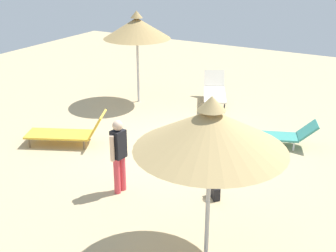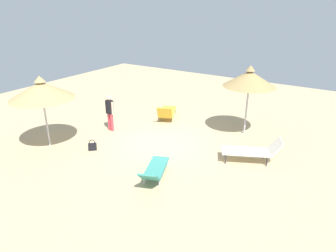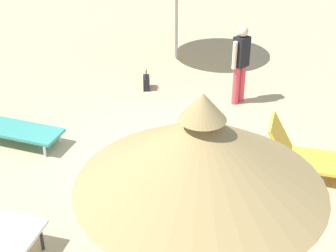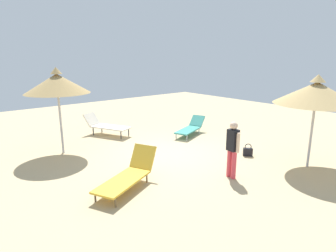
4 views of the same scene
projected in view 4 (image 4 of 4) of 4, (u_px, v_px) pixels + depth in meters
name	position (u px, v px, depth m)	size (l,w,h in m)	color
ground	(170.00, 156.00, 9.57)	(24.00, 24.00, 0.10)	tan
parasol_umbrella_near_left	(57.00, 84.00, 9.15)	(2.08, 2.08, 2.89)	#B2B2B7
parasol_umbrella_near_right	(316.00, 93.00, 7.97)	(2.31, 2.31, 2.74)	#B2B2B7
lounge_chair_front	(129.00, 174.00, 7.11)	(2.10, 1.44, 0.87)	gold
lounge_chair_far_right	(191.00, 128.00, 11.86)	(1.96, 1.20, 0.67)	teal
lounge_chair_edge	(106.00, 125.00, 11.78)	(1.45, 2.08, 0.86)	silver
person_standing_back	(233.00, 147.00, 7.54)	(0.25, 0.46, 1.56)	#D83F4C
handbag	(248.00, 152.00, 9.36)	(0.30, 0.31, 0.43)	black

